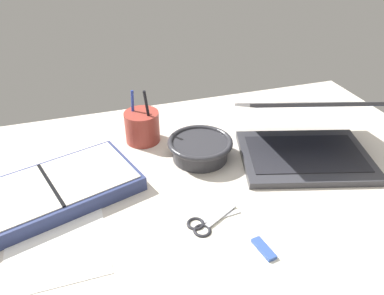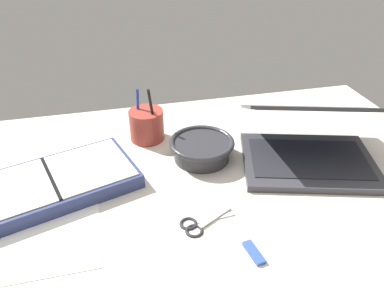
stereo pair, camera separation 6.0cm
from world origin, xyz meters
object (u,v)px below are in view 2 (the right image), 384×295
at_px(laptop, 309,143).
at_px(pen_cup, 147,125).
at_px(bowl, 202,148).
at_px(scissors, 197,225).
at_px(planner, 52,184).

height_order(laptop, pen_cup, laptop).
xyz_separation_m(bowl, pen_cup, (-0.13, 0.14, 0.01)).
bearing_deg(scissors, laptop, 10.43).
xyz_separation_m(laptop, scissors, (-0.35, -0.18, -0.05)).
bearing_deg(laptop, bowl, -178.48).
xyz_separation_m(laptop, pen_cup, (-0.40, 0.21, -0.01)).
distance_m(pen_cup, scissors, 0.39).
xyz_separation_m(pen_cup, planner, (-0.25, -0.19, -0.03)).
height_order(pen_cup, scissors, pen_cup).
xyz_separation_m(bowl, planner, (-0.38, -0.05, -0.01)).
bearing_deg(planner, pen_cup, 19.19).
distance_m(laptop, bowl, 0.28).
bearing_deg(planner, scissors, -50.22).
distance_m(bowl, planner, 0.39).
bearing_deg(bowl, planner, -172.25).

